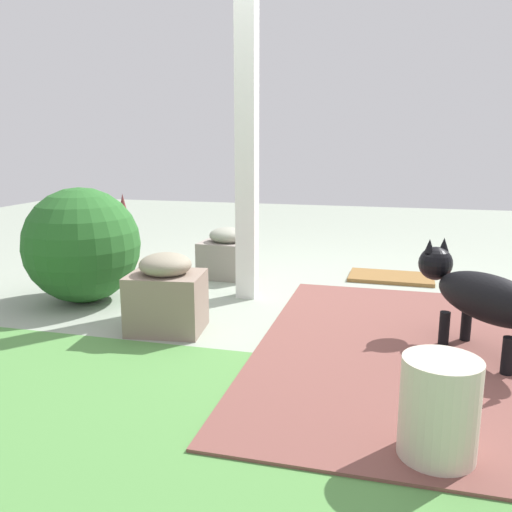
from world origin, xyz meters
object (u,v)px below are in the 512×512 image
object	(u,v)px
round_shrub	(82,245)
terracotta_pot_spiky	(124,231)
ceramic_urn	(439,410)
doormat	(391,277)
dog	(480,294)
porch_pillar	(247,152)
stone_planter_nearest	(227,254)
stone_planter_mid	(166,295)

from	to	relation	value
round_shrub	terracotta_pot_spiky	world-z (taller)	round_shrub
terracotta_pot_spiky	ceramic_urn	distance (m)	3.68
round_shrub	doormat	distance (m)	2.47
terracotta_pot_spiky	dog	distance (m)	3.26
porch_pillar	doormat	bearing A→B (deg)	-142.21
round_shrub	terracotta_pot_spiky	bearing A→B (deg)	-75.25
dog	doormat	distance (m)	1.65
stone_planter_nearest	round_shrub	bearing A→B (deg)	50.02
stone_planter_nearest	doormat	world-z (taller)	stone_planter_nearest
doormat	porch_pillar	bearing A→B (deg)	37.79
porch_pillar	stone_planter_mid	xyz separation A→B (m)	(0.27, 0.83, -0.83)
terracotta_pot_spiky	dog	world-z (taller)	terracotta_pot_spiky
porch_pillar	terracotta_pot_spiky	world-z (taller)	porch_pillar
ceramic_urn	doormat	bearing A→B (deg)	-85.97
stone_planter_nearest	ceramic_urn	size ratio (longest dim) A/B	1.16
ceramic_urn	round_shrub	bearing A→B (deg)	-31.62
terracotta_pot_spiky	doormat	world-z (taller)	terracotta_pot_spiky
round_shrub	terracotta_pot_spiky	xyz separation A→B (m)	(0.31, -1.17, -0.09)
dog	doormat	world-z (taller)	dog
terracotta_pot_spiky	dog	bearing A→B (deg)	152.10
terracotta_pot_spiky	doormat	xyz separation A→B (m)	(-2.43, -0.03, -0.30)
terracotta_pot_spiky	doormat	distance (m)	2.45
dog	round_shrub	bearing A→B (deg)	-7.85
ceramic_urn	porch_pillar	bearing A→B (deg)	-56.46
stone_planter_nearest	round_shrub	size ratio (longest dim) A/B	0.55
porch_pillar	dog	distance (m)	1.81
porch_pillar	terracotta_pot_spiky	xyz separation A→B (m)	(1.40, -0.77, -0.74)
round_shrub	doormat	bearing A→B (deg)	-150.56
stone_planter_mid	dog	distance (m)	1.75
porch_pillar	stone_planter_nearest	xyz separation A→B (m)	(0.32, -0.52, -0.86)
dog	doormat	bearing A→B (deg)	-73.72
dog	ceramic_urn	distance (m)	1.11
dog	terracotta_pot_spiky	bearing A→B (deg)	-27.90
stone_planter_nearest	stone_planter_mid	bearing A→B (deg)	92.04
stone_planter_mid	ceramic_urn	size ratio (longest dim) A/B	1.25
round_shrub	terracotta_pot_spiky	size ratio (longest dim) A/B	1.24
stone_planter_mid	doormat	bearing A→B (deg)	-128.63
terracotta_pot_spiky	doormat	size ratio (longest dim) A/B	0.96
ceramic_urn	stone_planter_mid	bearing A→B (deg)	-33.91
dog	ceramic_urn	size ratio (longest dim) A/B	1.95
stone_planter_mid	dog	world-z (taller)	dog
terracotta_pot_spiky	stone_planter_mid	bearing A→B (deg)	125.40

